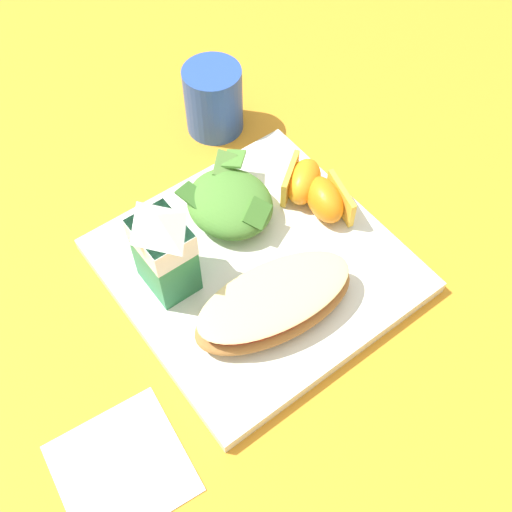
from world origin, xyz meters
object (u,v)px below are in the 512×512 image
object	(u,v)px
milk_carton	(163,247)
orange_wedge_middle	(302,181)
paper_napkin	(121,468)
orange_wedge_front	(326,199)
cheesy_pizza_bread	(274,302)
green_salad_pile	(230,203)
white_plate	(256,266)
drinking_blue_cup	(213,100)

from	to	relation	value
milk_carton	orange_wedge_middle	distance (m)	0.19
paper_napkin	orange_wedge_front	bearing A→B (deg)	-72.11
cheesy_pizza_bread	green_salad_pile	bearing A→B (deg)	-16.39
cheesy_pizza_bread	green_salad_pile	size ratio (longest dim) A/B	1.60
green_salad_pile	orange_wedge_front	size ratio (longest dim) A/B	1.66
white_plate	orange_wedge_front	size ratio (longest dim) A/B	4.16
orange_wedge_middle	drinking_blue_cup	distance (m)	0.16
white_plate	orange_wedge_front	world-z (taller)	orange_wedge_front
orange_wedge_front	paper_napkin	bearing A→B (deg)	107.89
milk_carton	paper_napkin	xyz separation A→B (m)	(-0.13, 0.14, -0.07)
milk_carton	drinking_blue_cup	bearing A→B (deg)	-45.70
milk_carton	orange_wedge_middle	bearing A→B (deg)	-87.03
white_plate	milk_carton	xyz separation A→B (m)	(0.03, 0.08, 0.07)
white_plate	orange_wedge_middle	bearing A→B (deg)	-65.81
paper_napkin	green_salad_pile	bearing A→B (deg)	-55.40
orange_wedge_front	paper_napkin	distance (m)	0.34
green_salad_pile	orange_wedge_middle	distance (m)	0.09
milk_carton	drinking_blue_cup	size ratio (longest dim) A/B	1.27
paper_napkin	drinking_blue_cup	xyz separation A→B (m)	(0.30, -0.31, 0.04)
white_plate	green_salad_pile	bearing A→B (deg)	-12.64
milk_carton	paper_napkin	bearing A→B (deg)	133.71
white_plate	cheesy_pizza_bread	size ratio (longest dim) A/B	1.56
milk_carton	orange_wedge_middle	size ratio (longest dim) A/B	1.58
cheesy_pizza_bread	milk_carton	xyz separation A→B (m)	(0.09, 0.06, 0.04)
orange_wedge_front	cheesy_pizza_bread	bearing A→B (deg)	118.65
orange_wedge_front	drinking_blue_cup	world-z (taller)	drinking_blue_cup
milk_carton	orange_wedge_front	bearing A→B (deg)	-97.87
milk_carton	orange_wedge_front	distance (m)	0.19
cheesy_pizza_bread	orange_wedge_front	distance (m)	0.14
paper_napkin	white_plate	bearing A→B (deg)	-66.61
green_salad_pile	orange_wedge_middle	bearing A→B (deg)	-105.75
green_salad_pile	orange_wedge_middle	world-z (taller)	green_salad_pile
white_plate	green_salad_pile	distance (m)	0.07
paper_napkin	cheesy_pizza_bread	bearing A→B (deg)	-79.60
cheesy_pizza_bread	orange_wedge_middle	xyz separation A→B (m)	(0.10, -0.12, 0.00)
orange_wedge_front	orange_wedge_middle	bearing A→B (deg)	6.63
milk_carton	orange_wedge_front	world-z (taller)	milk_carton
orange_wedge_middle	drinking_blue_cup	xyz separation A→B (m)	(0.16, 0.01, 0.01)
white_plate	drinking_blue_cup	distance (m)	0.23
orange_wedge_front	paper_napkin	xyz separation A→B (m)	(-0.10, 0.32, -0.03)
cheesy_pizza_bread	paper_napkin	size ratio (longest dim) A/B	1.63
green_salad_pile	milk_carton	size ratio (longest dim) A/B	1.01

